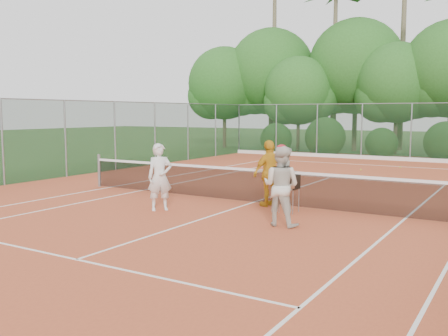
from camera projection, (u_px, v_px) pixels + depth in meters
The scene contains 13 objects.
ground at pixel (253, 203), 13.98m from camera, with size 120.00×120.00×0.00m, color #27491A.
clay_court at pixel (253, 203), 13.98m from camera, with size 18.00×36.00×0.02m, color #B74D2A.
tennis_net at pixel (253, 185), 13.92m from camera, with size 11.97×0.10×1.10m.
player_white at pixel (160, 177), 12.81m from camera, with size 0.63×0.41×1.73m, color silver.
player_center_grp at pixel (281, 186), 11.05m from camera, with size 0.88×0.70×1.82m.
player_yellow at pixel (270, 173), 13.38m from camera, with size 1.05×0.44×1.79m, color gold.
ball_hopper at pixel (289, 183), 12.53m from camera, with size 0.42×0.42×0.96m.
stray_ball_a at pixel (361, 170), 21.77m from camera, with size 0.07×0.07×0.07m, color #CDDB33.
stray_ball_c at pixel (400, 167), 22.78m from camera, with size 0.07×0.07×0.07m, color #A8C62E.
court_markings at pixel (253, 203), 13.98m from camera, with size 11.03×23.83×0.01m.
fence_back at pixel (386, 132), 26.54m from camera, with size 18.07×0.07×3.00m.
fence_left at pixel (2, 142), 17.20m from camera, with size 0.07×33.07×3.00m.
tropical_treeline at pixel (434, 69), 29.83m from camera, with size 32.10×8.49×15.03m.
Camera 1 is at (6.50, -12.18, 2.53)m, focal length 40.00 mm.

